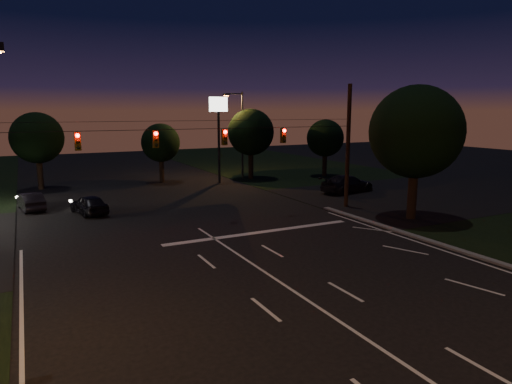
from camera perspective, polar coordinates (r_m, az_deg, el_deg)
ground at (r=16.46m, az=10.38°, el=-15.63°), size 140.00×140.00×0.00m
cross_street_right at (r=40.83m, az=19.16°, el=-0.44°), size 20.00×16.00×0.02m
stop_bar at (r=27.12m, az=0.64°, el=-5.03°), size 12.00×0.50×0.01m
utility_pole_right at (r=34.79m, az=11.16°, el=-1.83°), size 0.30×0.30×9.00m
signal_span at (r=28.22m, az=-8.09°, el=6.79°), size 24.00×0.40×1.56m
pole_sign_right at (r=45.08m, az=-4.70°, el=9.02°), size 1.80×0.30×8.40m
street_light_right_far at (r=48.24m, az=-2.01°, el=7.93°), size 2.20×0.35×9.00m
tree_right_near at (r=31.53m, az=19.19°, el=6.99°), size 6.00×6.00×8.76m
tree_far_b at (r=45.89m, az=-25.66°, el=6.04°), size 4.60×4.60×6.98m
tree_far_c at (r=46.52m, az=-11.85°, el=5.99°), size 3.80×3.80×5.86m
tree_far_d at (r=47.82m, az=-0.70°, el=7.42°), size 4.80×4.80×7.30m
tree_far_e at (r=50.24m, az=8.60°, el=6.63°), size 4.00×4.00×6.18m
car_oncoming_a at (r=33.77m, az=-20.15°, el=-1.46°), size 2.45×4.22×1.35m
car_oncoming_b at (r=36.76m, az=-26.32°, el=-1.05°), size 1.95×4.07×1.29m
car_cross at (r=40.71m, az=11.34°, el=1.00°), size 5.63×3.11×1.55m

